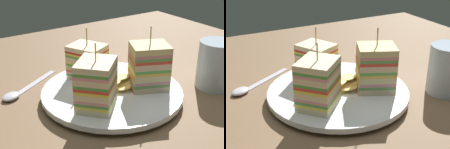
# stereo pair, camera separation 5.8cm
# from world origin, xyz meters

# --- Properties ---
(ground_plane) EXTENTS (1.08, 0.95, 0.02)m
(ground_plane) POSITION_xyz_m (0.00, 0.00, -0.01)
(ground_plane) COLOR brown
(plate) EXTENTS (0.26, 0.26, 0.02)m
(plate) POSITION_xyz_m (0.00, 0.00, 0.01)
(plate) COLOR white
(plate) RESTS_ON ground_plane
(sandwich_wedge_0) EXTENTS (0.09, 0.09, 0.11)m
(sandwich_wedge_0) POSITION_xyz_m (0.06, 0.04, 0.06)
(sandwich_wedge_0) COLOR beige
(sandwich_wedge_0) RESTS_ON plate
(sandwich_wedge_1) EXTENTS (0.09, 0.08, 0.12)m
(sandwich_wedge_1) POSITION_xyz_m (-0.06, 0.03, 0.06)
(sandwich_wedge_1) COLOR beige
(sandwich_wedge_1) RESTS_ON plate
(sandwich_wedge_2) EXTENTS (0.08, 0.08, 0.10)m
(sandwich_wedge_2) POSITION_xyz_m (0.01, -0.07, 0.05)
(sandwich_wedge_2) COLOR beige
(sandwich_wedge_2) RESTS_ON plate
(chip_pile) EXTENTS (0.07, 0.07, 0.02)m
(chip_pile) POSITION_xyz_m (-0.01, 0.00, 0.03)
(chip_pile) COLOR #DDBE62
(chip_pile) RESTS_ON plate
(spoon) EXTENTS (0.14, 0.10, 0.01)m
(spoon) POSITION_xyz_m (0.14, -0.11, 0.00)
(spoon) COLOR silver
(spoon) RESTS_ON ground_plane
(drinking_glass) EXTENTS (0.07, 0.07, 0.10)m
(drinking_glass) POSITION_xyz_m (-0.19, 0.08, 0.04)
(drinking_glass) COLOR silver
(drinking_glass) RESTS_ON ground_plane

